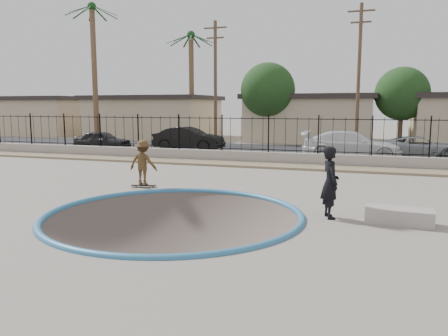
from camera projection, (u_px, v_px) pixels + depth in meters
ground at (275, 180)px, 24.15m from camera, size 120.00×120.00×2.20m
bowl_pit at (174, 215)px, 11.80m from camera, size 6.84×6.84×1.80m
coping_ring at (174, 215)px, 11.80m from camera, size 7.04×7.04×0.20m
rock_strip at (263, 165)px, 21.36m from camera, size 42.00×1.60×0.11m
retaining_wall at (268, 158)px, 22.35m from camera, size 42.00×0.45×0.60m
fence at (268, 134)px, 22.19m from camera, size 40.00×0.04×1.80m
street at (291, 151)px, 28.68m from camera, size 90.00×8.00×0.04m
house_west_far at (44, 115)px, 46.19m from camera, size 10.60×8.60×3.90m
house_west at (154, 116)px, 42.07m from camera, size 11.60×8.60×3.90m
house_center at (311, 117)px, 37.31m from camera, size 10.60×8.60×3.90m
palm_left at (93, 44)px, 35.77m from camera, size 2.30×2.30×11.30m
palm_mid at (191, 62)px, 37.48m from camera, size 2.30×2.30×9.30m
utility_pole_left at (215, 82)px, 31.80m from camera, size 1.70×0.24×9.00m
utility_pole_mid at (359, 75)px, 28.59m from camera, size 1.70×0.24×9.50m
street_tree_left at (268, 90)px, 34.67m from camera, size 4.32×4.32×6.36m
street_tree_mid at (402, 94)px, 32.49m from camera, size 3.96×3.96×5.83m
skater at (143, 165)px, 15.74m from camera, size 1.06×0.64×1.62m
skateboard at (144, 186)px, 15.85m from camera, size 0.93×0.45×0.08m
videographer at (330, 182)px, 11.41m from camera, size 0.69×0.82×1.90m
concrete_ledge at (399, 216)px, 10.91m from camera, size 1.64×0.79×0.40m
car_a at (103, 140)px, 29.01m from camera, size 3.84×1.79×1.27m
car_b at (189, 139)px, 28.73m from camera, size 4.66×1.68×1.53m
car_c at (351, 145)px, 23.94m from camera, size 5.40×2.39×1.54m
car_d at (420, 147)px, 24.31m from camera, size 4.49×2.18×1.23m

